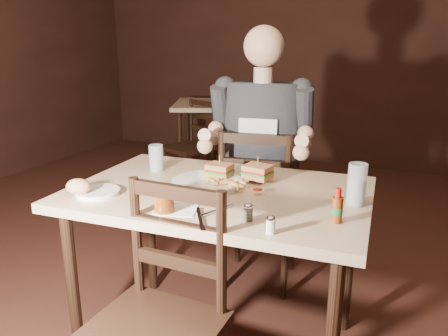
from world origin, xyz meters
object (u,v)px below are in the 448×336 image
at_px(syrup_dispenser, 164,199).
at_px(bg_chair_far, 236,124).
at_px(glass_right, 357,184).
at_px(chair_far, 260,206).
at_px(main_table, 219,207).
at_px(side_plate, 98,193).
at_px(diner, 261,121).
at_px(bg_table, 215,111).
at_px(dinner_plate, 207,183).
at_px(hot_sauce, 337,205).
at_px(glass_left, 156,158).
at_px(chair_near, 149,334).
at_px(bg_chair_near, 189,147).

bearing_deg(syrup_dispenser, bg_chair_far, 104.51).
bearing_deg(glass_right, syrup_dispenser, -149.08).
bearing_deg(chair_far, glass_right, 126.38).
relative_size(main_table, side_plate, 7.39).
distance_m(diner, side_plate, 0.95).
relative_size(bg_table, dinner_plate, 3.50).
distance_m(main_table, hot_sauce, 0.55).
bearing_deg(glass_left, chair_far, 55.92).
xyz_separation_m(main_table, bg_table, (-1.21, 2.42, -0.01)).
distance_m(chair_near, glass_right, 0.91).
xyz_separation_m(chair_near, glass_right, (0.53, 0.63, 0.40)).
bearing_deg(side_plate, hot_sauce, 7.54).
relative_size(chair_far, glass_right, 5.71).
height_order(glass_right, side_plate, glass_right).
height_order(glass_left, syrup_dispenser, glass_left).
distance_m(chair_far, dinner_plate, 0.69).
distance_m(bg_chair_near, side_plate, 2.31).
distance_m(chair_far, diner, 0.50).
height_order(bg_chair_near, dinner_plate, bg_chair_near).
relative_size(chair_near, bg_chair_near, 1.08).
bearing_deg(hot_sauce, bg_table, 124.02).
relative_size(glass_left, hot_sauce, 1.02).
bearing_deg(dinner_plate, glass_left, 163.57).
bearing_deg(hot_sauce, side_plate, -172.46).
height_order(main_table, hot_sauce, hot_sauce).
relative_size(bg_chair_near, diner, 0.87).
xyz_separation_m(bg_chair_near, dinner_plate, (1.14, -1.84, 0.36)).
xyz_separation_m(hot_sauce, syrup_dispenser, (-0.59, -0.17, -0.01)).
bearing_deg(side_plate, diner, 65.81).
relative_size(hot_sauce, side_plate, 0.70).
relative_size(main_table, glass_right, 7.98).
distance_m(chair_near, diner, 1.27).
bearing_deg(glass_right, diner, 137.88).
bearing_deg(diner, bg_chair_far, 106.94).
distance_m(chair_far, chair_near, 1.21).
relative_size(glass_left, glass_right, 0.78).
bearing_deg(glass_left, hot_sauce, -16.27).
bearing_deg(bg_chair_far, hot_sauce, 106.26).
bearing_deg(syrup_dispenser, bg_chair_near, 112.94).
relative_size(bg_chair_far, side_plate, 5.22).
bearing_deg(bg_chair_near, chair_far, -27.04).
distance_m(chair_near, glass_left, 0.89).
xyz_separation_m(bg_table, bg_chair_near, (0.00, -0.55, -0.26)).
distance_m(chair_far, glass_left, 0.72).
distance_m(chair_far, syrup_dispenser, 1.01).
bearing_deg(diner, glass_left, -136.80).
bearing_deg(dinner_plate, chair_near, -81.16).
relative_size(chair_near, glass_right, 5.62).
distance_m(bg_table, glass_right, 2.95).
height_order(bg_table, side_plate, side_plate).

